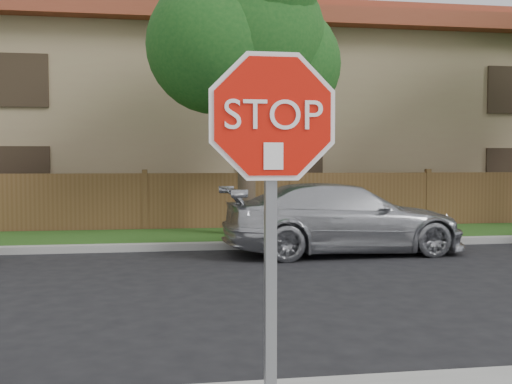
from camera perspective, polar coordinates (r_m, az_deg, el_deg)
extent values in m
cube|color=gray|center=(13.07, -10.90, -5.20)|extent=(70.00, 0.30, 0.15)
cube|color=#1E4714|center=(14.71, -10.67, -4.36)|extent=(70.00, 3.00, 0.12)
cube|color=brown|center=(16.23, -10.53, -1.06)|extent=(70.00, 0.12, 1.60)
cube|color=#9F8663|center=(21.82, -10.17, 5.71)|extent=(34.00, 8.00, 6.00)
cube|color=brown|center=(22.22, -10.24, 14.11)|extent=(35.20, 9.20, 0.50)
cube|color=brown|center=(22.35, -10.26, 15.62)|extent=(33.00, 5.50, 0.70)
cylinder|color=#382B21|center=(14.63, -0.91, 3.11)|extent=(0.44, 0.44, 3.92)
sphere|color=#164A17|center=(14.93, -0.92, 14.46)|extent=(3.80, 3.80, 3.80)
sphere|color=#164A17|center=(15.27, 2.35, 12.06)|extent=(3.00, 3.00, 3.00)
sphere|color=#164A17|center=(14.40, -3.93, 13.75)|extent=(3.20, 3.20, 3.20)
cube|color=gray|center=(3.47, 1.38, -7.89)|extent=(0.06, 0.06, 2.30)
cylinder|color=white|center=(3.35, 1.60, 7.20)|extent=(1.01, 0.02, 1.01)
cylinder|color=red|center=(3.34, 1.64, 7.21)|extent=(0.93, 0.02, 0.93)
cube|color=white|center=(3.32, 1.68, 3.44)|extent=(0.11, 0.00, 0.15)
imported|color=#B3B5BB|center=(12.56, 8.31, -2.51)|extent=(5.09, 2.23, 1.46)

